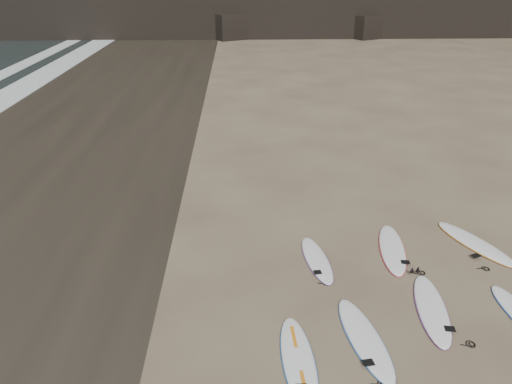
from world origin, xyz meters
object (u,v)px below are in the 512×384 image
surfboard_1 (365,338)px  surfboard_6 (392,249)px  surfboard_7 (475,243)px  surfboard_0 (298,360)px  surfboard_5 (317,259)px  surfboard_2 (432,309)px

surfboard_1 → surfboard_6: same height
surfboard_7 → surfboard_0: bearing=-164.5°
surfboard_1 → surfboard_5: 3.08m
surfboard_2 → surfboard_7: size_ratio=0.97×
surfboard_5 → surfboard_7: bearing=1.5°
surfboard_7 → surfboard_2: bearing=-151.4°
surfboard_5 → surfboard_6: bearing=5.3°
surfboard_1 → surfboard_6: size_ratio=1.00×
surfboard_2 → surfboard_7: bearing=60.4°
surfboard_2 → surfboard_5: surfboard_2 is taller
surfboard_6 → surfboard_0: bearing=-117.0°
surfboard_1 → surfboard_5: (-0.54, 3.04, -0.01)m
surfboard_2 → surfboard_6: surfboard_6 is taller
surfboard_5 → surfboard_6: 2.17m
surfboard_2 → surfboard_6: size_ratio=0.99×
surfboard_0 → surfboard_1: 1.55m
surfboard_0 → surfboard_5: 3.73m
surfboard_1 → surfboard_6: bearing=57.3°
surfboard_2 → surfboard_6: (-0.15, 2.59, 0.00)m
surfboard_5 → surfboard_0: bearing=-110.6°
surfboard_0 → surfboard_7: size_ratio=0.95×
surfboard_5 → surfboard_7: (4.50, 0.65, 0.01)m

